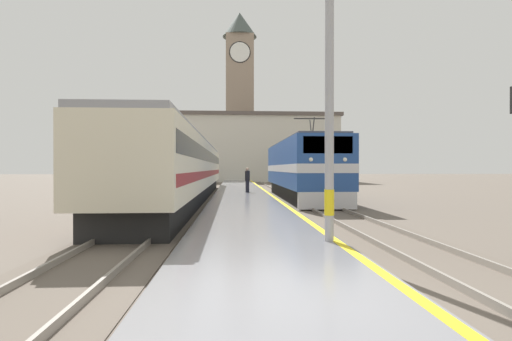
{
  "coord_description": "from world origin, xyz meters",
  "views": [
    {
      "loc": [
        -0.66,
        -5.59,
        2.0
      ],
      "look_at": [
        1.23,
        27.23,
        1.81
      ],
      "focal_mm": 28.0,
      "sensor_mm": 36.0,
      "label": 1
    }
  ],
  "objects_px": {
    "passenger_train": "(187,168)",
    "clock_tower": "(240,91)",
    "person_on_platform": "(247,179)",
    "catenary_mast": "(334,47)",
    "locomotive_train": "(301,169)"
  },
  "relations": [
    {
      "from": "catenary_mast",
      "to": "clock_tower",
      "type": "relative_size",
      "value": 0.31
    },
    {
      "from": "locomotive_train",
      "to": "person_on_platform",
      "type": "xyz_separation_m",
      "value": [
        -3.38,
        2.12,
        -0.73
      ]
    },
    {
      "from": "passenger_train",
      "to": "person_on_platform",
      "type": "bearing_deg",
      "value": 31.36
    },
    {
      "from": "clock_tower",
      "to": "person_on_platform",
      "type": "bearing_deg",
      "value": -90.2
    },
    {
      "from": "passenger_train",
      "to": "clock_tower",
      "type": "bearing_deg",
      "value": 84.61
    },
    {
      "from": "person_on_platform",
      "to": "clock_tower",
      "type": "relative_size",
      "value": 0.06
    },
    {
      "from": "catenary_mast",
      "to": "clock_tower",
      "type": "distance_m",
      "value": 59.95
    },
    {
      "from": "passenger_train",
      "to": "clock_tower",
      "type": "relative_size",
      "value": 1.08
    },
    {
      "from": "passenger_train",
      "to": "clock_tower",
      "type": "height_order",
      "value": "clock_tower"
    },
    {
      "from": "passenger_train",
      "to": "person_on_platform",
      "type": "height_order",
      "value": "passenger_train"
    },
    {
      "from": "passenger_train",
      "to": "person_on_platform",
      "type": "distance_m",
      "value": 4.63
    },
    {
      "from": "person_on_platform",
      "to": "clock_tower",
      "type": "distance_m",
      "value": 42.76
    },
    {
      "from": "catenary_mast",
      "to": "person_on_platform",
      "type": "xyz_separation_m",
      "value": [
        -1.34,
        18.62,
        -3.6
      ]
    },
    {
      "from": "locomotive_train",
      "to": "person_on_platform",
      "type": "height_order",
      "value": "locomotive_train"
    },
    {
      "from": "locomotive_train",
      "to": "catenary_mast",
      "type": "xyz_separation_m",
      "value": [
        -2.05,
        -16.51,
        2.87
      ]
    }
  ]
}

